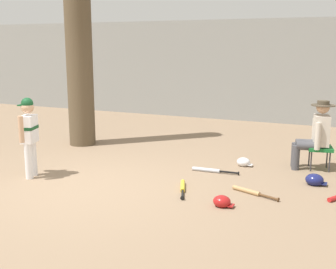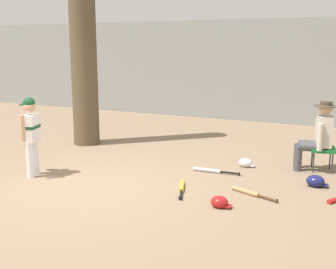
% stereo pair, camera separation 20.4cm
% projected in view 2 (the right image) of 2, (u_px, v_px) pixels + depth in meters
% --- Properties ---
extents(ground_plane, '(60.00, 60.00, 0.00)m').
position_uv_depth(ground_plane, '(84.00, 187.00, 6.53)').
color(ground_plane, '#897056').
extents(concrete_back_wall, '(18.00, 0.36, 2.82)m').
position_uv_depth(concrete_back_wall, '(228.00, 70.00, 12.39)').
color(concrete_back_wall, gray).
rests_on(concrete_back_wall, ground).
extents(tree_near_player, '(0.88, 0.88, 5.84)m').
position_uv_depth(tree_near_player, '(83.00, 28.00, 8.95)').
color(tree_near_player, brown).
rests_on(tree_near_player, ground).
extents(young_ballplayer, '(0.44, 0.56, 1.31)m').
position_uv_depth(young_ballplayer, '(31.00, 131.00, 6.99)').
color(young_ballplayer, white).
rests_on(young_ballplayer, ground).
extents(folding_stool, '(0.47, 0.47, 0.41)m').
position_uv_depth(folding_stool, '(323.00, 150.00, 7.33)').
color(folding_stool, '#196B2D').
rests_on(folding_stool, ground).
extents(seated_spectator, '(0.68, 0.54, 1.20)m').
position_uv_depth(seated_spectator, '(318.00, 134.00, 7.29)').
color(seated_spectator, '#47474C').
rests_on(seated_spectator, ground).
extents(bat_wood_tan, '(0.73, 0.34, 0.07)m').
position_uv_depth(bat_wood_tan, '(249.00, 192.00, 6.21)').
color(bat_wood_tan, tan).
rests_on(bat_wood_tan, ground).
extents(bat_aluminum_silver, '(0.81, 0.10, 0.07)m').
position_uv_depth(bat_aluminum_silver, '(211.00, 171.00, 7.29)').
color(bat_aluminum_silver, '#B7BCC6').
rests_on(bat_aluminum_silver, ground).
extents(bat_yellow_trainer, '(0.33, 0.73, 0.07)m').
position_uv_depth(bat_yellow_trainer, '(182.00, 187.00, 6.43)').
color(bat_yellow_trainer, yellow).
rests_on(bat_yellow_trainer, ground).
extents(batting_helmet_navy, '(0.32, 0.25, 0.19)m').
position_uv_depth(batting_helmet_navy, '(316.00, 181.00, 6.57)').
color(batting_helmet_navy, navy).
rests_on(batting_helmet_navy, ground).
extents(batting_helmet_red, '(0.28, 0.22, 0.16)m').
position_uv_depth(batting_helmet_red, '(220.00, 202.00, 5.72)').
color(batting_helmet_red, '#A81919').
rests_on(batting_helmet_red, ground).
extents(batting_helmet_white, '(0.28, 0.22, 0.16)m').
position_uv_depth(batting_helmet_white, '(245.00, 163.00, 7.64)').
color(batting_helmet_white, silver).
rests_on(batting_helmet_white, ground).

